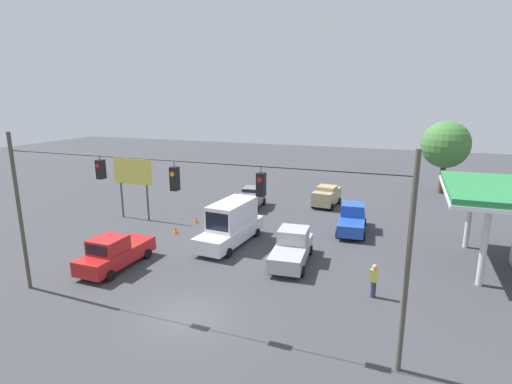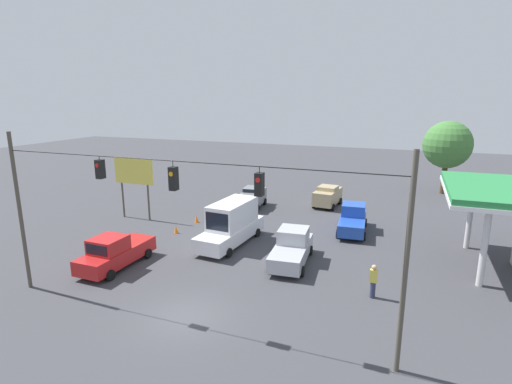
{
  "view_description": "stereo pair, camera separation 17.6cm",
  "coord_description": "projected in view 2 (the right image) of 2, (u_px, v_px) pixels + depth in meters",
  "views": [
    {
      "loc": [
        -9.33,
        15.11,
        10.4
      ],
      "look_at": [
        -0.43,
        -8.38,
        4.38
      ],
      "focal_mm": 28.0,
      "sensor_mm": 36.0,
      "label": 1
    },
    {
      "loc": [
        -9.49,
        15.04,
        10.4
      ],
      "look_at": [
        -0.43,
        -8.38,
        4.38
      ],
      "focal_mm": 28.0,
      "sensor_mm": 36.0,
      "label": 2
    }
  ],
  "objects": [
    {
      "name": "traffic_cone_fourth",
      "position": [
        197.0,
        219.0,
        33.78
      ],
      "size": [
        0.34,
        0.34,
        0.61
      ],
      "primitive_type": "cone",
      "color": "orange",
      "rests_on": "ground_plane"
    },
    {
      "name": "pickup_truck_red_parked_shoulder",
      "position": [
        115.0,
        252.0,
        24.76
      ],
      "size": [
        2.23,
        5.47,
        2.12
      ],
      "color": "red",
      "rests_on": "ground_plane"
    },
    {
      "name": "roadside_billboard",
      "position": [
        134.0,
        175.0,
        34.11
      ],
      "size": [
        3.84,
        0.16,
        5.28
      ],
      "color": "#4C473D",
      "rests_on": "ground_plane"
    },
    {
      "name": "traffic_cone_third",
      "position": [
        176.0,
        229.0,
        31.13
      ],
      "size": [
        0.34,
        0.34,
        0.61
      ],
      "primitive_type": "cone",
      "color": "orange",
      "rests_on": "ground_plane"
    },
    {
      "name": "sedan_tan_oncoming_deep",
      "position": [
        328.0,
        196.0,
        38.64
      ],
      "size": [
        2.4,
        4.1,
        1.99
      ],
      "color": "tan",
      "rests_on": "ground_plane"
    },
    {
      "name": "sedan_grey_withflow_far",
      "position": [
        253.0,
        197.0,
        38.15
      ],
      "size": [
        2.2,
        4.08,
        2.0
      ],
      "color": "slate",
      "rests_on": "ground_plane"
    },
    {
      "name": "traffic_cone_nearest",
      "position": [
        123.0,
        259.0,
        25.47
      ],
      "size": [
        0.34,
        0.34,
        0.61
      ],
      "primitive_type": "cone",
      "color": "orange",
      "rests_on": "ground_plane"
    },
    {
      "name": "pickup_truck_blue_oncoming_far",
      "position": [
        353.0,
        219.0,
        31.42
      ],
      "size": [
        2.46,
        5.48,
        2.12
      ],
      "color": "#234CB2",
      "rests_on": "ground_plane"
    },
    {
      "name": "ground_plane",
      "position": [
        186.0,
        316.0,
        19.4
      ],
      "size": [
        140.0,
        140.0,
        0.0
      ],
      "primitive_type": "plane",
      "color": "#3D3D42"
    },
    {
      "name": "pickup_truck_silver_crossing_near",
      "position": [
        292.0,
        248.0,
        25.49
      ],
      "size": [
        2.57,
        5.48,
        2.12
      ],
      "color": "#A8AAB2",
      "rests_on": "ground_plane"
    },
    {
      "name": "pedestrian",
      "position": [
        373.0,
        281.0,
        20.99
      ],
      "size": [
        0.4,
        0.28,
        1.86
      ],
      "color": "#2D334C",
      "rests_on": "ground_plane"
    },
    {
      "name": "tree_horizon_left",
      "position": [
        448.0,
        145.0,
        42.76
      ],
      "size": [
        5.06,
        5.06,
        7.91
      ],
      "color": "#4C3823",
      "rests_on": "ground_plane"
    },
    {
      "name": "overhead_signal_span",
      "position": [
        176.0,
        215.0,
        17.73
      ],
      "size": [
        19.63,
        0.38,
        8.67
      ],
      "color": "#4C473D",
      "rests_on": "ground_plane"
    },
    {
      "name": "box_truck_white_withflow_mid",
      "position": [
        232.0,
        223.0,
        28.72
      ],
      "size": [
        2.77,
        7.01,
        3.09
      ],
      "color": "silver",
      "rests_on": "ground_plane"
    },
    {
      "name": "traffic_cone_second",
      "position": [
        152.0,
        242.0,
        28.36
      ],
      "size": [
        0.34,
        0.34,
        0.61
      ],
      "primitive_type": "cone",
      "color": "orange",
      "rests_on": "ground_plane"
    }
  ]
}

